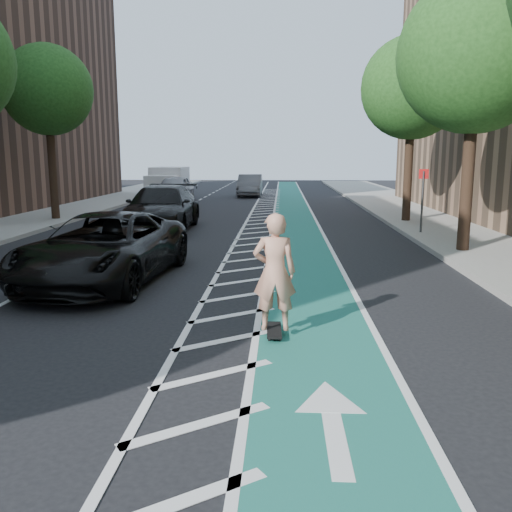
# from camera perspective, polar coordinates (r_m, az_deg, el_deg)

# --- Properties ---
(ground) EXTENTS (120.00, 120.00, 0.00)m
(ground) POSITION_cam_1_polar(r_m,az_deg,el_deg) (9.14, -12.85, -8.57)
(ground) COLOR black
(ground) RESTS_ON ground
(bike_lane) EXTENTS (2.00, 90.00, 0.01)m
(bike_lane) POSITION_cam_1_polar(r_m,az_deg,el_deg) (18.56, 4.53, 1.33)
(bike_lane) COLOR #1C6259
(bike_lane) RESTS_ON ground
(buffer_strip) EXTENTS (1.40, 90.00, 0.01)m
(buffer_strip) POSITION_cam_1_polar(r_m,az_deg,el_deg) (18.57, -0.11, 1.37)
(buffer_strip) COLOR silver
(buffer_strip) RESTS_ON ground
(sidewalk_right) EXTENTS (5.00, 90.00, 0.15)m
(sidewalk_right) POSITION_cam_1_polar(r_m,az_deg,el_deg) (19.84, 23.64, 1.28)
(sidewalk_right) COLOR gray
(sidewalk_right) RESTS_ON ground
(curb_right) EXTENTS (0.12, 90.00, 0.16)m
(curb_right) POSITION_cam_1_polar(r_m,az_deg,el_deg) (19.11, 16.77, 1.41)
(curb_right) COLOR gray
(curb_right) RESTS_ON ground
(curb_left) EXTENTS (0.12, 90.00, 0.16)m
(curb_left) POSITION_cam_1_polar(r_m,az_deg,el_deg) (20.81, -24.34, 1.63)
(curb_left) COLOR gray
(curb_left) RESTS_ON ground
(tree_r_c) EXTENTS (4.20, 4.20, 7.90)m
(tree_r_c) POSITION_cam_1_polar(r_m,az_deg,el_deg) (17.44, 22.33, 19.06)
(tree_r_c) COLOR #382619
(tree_r_c) RESTS_ON ground
(tree_r_d) EXTENTS (4.20, 4.20, 7.90)m
(tree_r_d) POSITION_cam_1_polar(r_m,az_deg,el_deg) (25.08, 16.04, 16.56)
(tree_r_d) COLOR #382619
(tree_r_d) RESTS_ON ground
(tree_l_d) EXTENTS (4.20, 4.20, 7.90)m
(tree_l_d) POSITION_cam_1_polar(r_m,az_deg,el_deg) (26.56, -20.96, 15.92)
(tree_l_d) COLOR #382619
(tree_l_d) RESTS_ON ground
(sign_post) EXTENTS (0.35, 0.08, 2.47)m
(sign_post) POSITION_cam_1_polar(r_m,az_deg,el_deg) (21.02, 17.11, 5.67)
(sign_post) COLOR #4C4C4C
(sign_post) RESTS_ON ground
(skateboard) EXTENTS (0.26, 0.86, 0.11)m
(skateboard) POSITION_cam_1_polar(r_m,az_deg,el_deg) (9.08, 1.92, -7.81)
(skateboard) COLOR black
(skateboard) RESTS_ON ground
(skateboarder) EXTENTS (0.72, 0.48, 1.94)m
(skateboarder) POSITION_cam_1_polar(r_m,az_deg,el_deg) (8.82, 1.96, -1.69)
(skateboarder) COLOR tan
(skateboarder) RESTS_ON skateboard
(suv_near) EXTENTS (3.20, 6.05, 1.62)m
(suv_near) POSITION_cam_1_polar(r_m,az_deg,el_deg) (13.24, -15.64, 0.82)
(suv_near) COLOR black
(suv_near) RESTS_ON ground
(suv_far) EXTENTS (2.63, 6.20, 1.79)m
(suv_far) POSITION_cam_1_polar(r_m,az_deg,el_deg) (22.00, -9.94, 4.97)
(suv_far) COLOR black
(suv_far) RESTS_ON ground
(car_silver) EXTENTS (2.09, 5.03, 1.70)m
(car_silver) POSITION_cam_1_polar(r_m,az_deg,el_deg) (35.94, -8.58, 7.02)
(car_silver) COLOR #95959A
(car_silver) RESTS_ON ground
(car_grey) EXTENTS (1.72, 4.89, 1.61)m
(car_grey) POSITION_cam_1_polar(r_m,az_deg,el_deg) (40.62, -0.64, 7.45)
(car_grey) COLOR slate
(car_grey) RESTS_ON ground
(box_truck) EXTENTS (2.42, 5.19, 2.15)m
(box_truck) POSITION_cam_1_polar(r_m,az_deg,el_deg) (40.55, -9.26, 7.57)
(box_truck) COLOR silver
(box_truck) RESTS_ON ground
(barrel_a) EXTENTS (0.62, 0.62, 0.85)m
(barrel_a) POSITION_cam_1_polar(r_m,az_deg,el_deg) (16.20, -14.83, 1.10)
(barrel_a) COLOR #E4600C
(barrel_a) RESTS_ON ground
(barrel_b) EXTENTS (0.68, 0.68, 0.93)m
(barrel_b) POSITION_cam_1_polar(r_m,az_deg,el_deg) (21.37, -8.66, 3.62)
(barrel_b) COLOR #D5510B
(barrel_b) RESTS_ON ground
(barrel_c) EXTENTS (0.67, 0.67, 0.92)m
(barrel_c) POSITION_cam_1_polar(r_m,az_deg,el_deg) (27.74, -9.13, 5.15)
(barrel_c) COLOR #EF4C0C
(barrel_c) RESTS_ON ground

